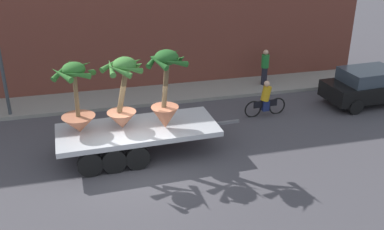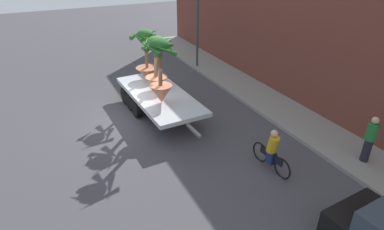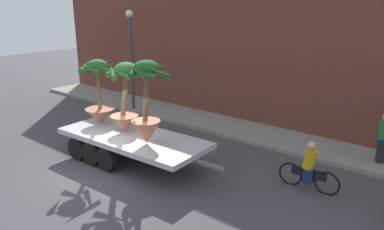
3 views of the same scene
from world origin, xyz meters
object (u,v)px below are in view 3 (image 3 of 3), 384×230
object	(u,v)px
cyclist	(309,169)
pedestrian_near_gate	(383,137)
flatbed_trailer	(128,140)
potted_palm_middle	(125,99)
potted_palm_front	(146,106)
street_lamp	(131,47)
potted_palm_rear	(99,97)

from	to	relation	value
cyclist	pedestrian_near_gate	distance (m)	3.35
flatbed_trailer	potted_palm_middle	world-z (taller)	potted_palm_middle
potted_palm_front	street_lamp	world-z (taller)	street_lamp
flatbed_trailer	potted_palm_rear	world-z (taller)	potted_palm_rear
potted_palm_rear	potted_palm_middle	size ratio (longest dim) A/B	0.98
flatbed_trailer	cyclist	bearing A→B (deg)	18.37
potted_palm_middle	cyclist	xyz separation A→B (m)	(5.92, 1.80, -1.51)
potted_palm_middle	pedestrian_near_gate	bearing A→B (deg)	34.32
flatbed_trailer	potted_palm_rear	xyz separation A→B (m)	(-1.64, 0.16, 1.23)
potted_palm_front	pedestrian_near_gate	bearing A→B (deg)	42.03
potted_palm_middle	pedestrian_near_gate	distance (m)	8.74
pedestrian_near_gate	street_lamp	size ratio (longest dim) A/B	0.35
potted_palm_front	cyclist	size ratio (longest dim) A/B	1.47
flatbed_trailer	potted_palm_rear	size ratio (longest dim) A/B	2.68
street_lamp	cyclist	bearing A→B (deg)	-13.11
potted_palm_middle	potted_palm_front	distance (m)	1.41
potted_palm_middle	potted_palm_rear	bearing A→B (deg)	178.23
flatbed_trailer	street_lamp	size ratio (longest dim) A/B	1.34
potted_palm_front	flatbed_trailer	bearing A→B (deg)	169.86
potted_palm_rear	pedestrian_near_gate	world-z (taller)	potted_palm_rear
cyclist	pedestrian_near_gate	world-z (taller)	pedestrian_near_gate
pedestrian_near_gate	cyclist	bearing A→B (deg)	-111.91
flatbed_trailer	street_lamp	bearing A→B (deg)	135.89
potted_palm_front	cyclist	world-z (taller)	potted_palm_front
potted_palm_rear	potted_palm_front	distance (m)	2.89
cyclist	street_lamp	distance (m)	10.77
flatbed_trailer	potted_palm_front	xyz separation A→B (m)	(1.22, -0.22, 1.48)
potted_palm_rear	potted_palm_front	size ratio (longest dim) A/B	0.89
potted_palm_rear	street_lamp	xyz separation A→B (m)	(-2.78, 4.13, 1.24)
flatbed_trailer	street_lamp	world-z (taller)	street_lamp
cyclist	flatbed_trailer	bearing A→B (deg)	-161.63
potted_palm_rear	potted_palm_front	xyz separation A→B (m)	(2.86, -0.38, 0.24)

